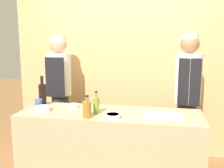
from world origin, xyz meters
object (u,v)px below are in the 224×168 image
Objects in this scene: sauce_bowl_green at (73,105)px; sauce_bowl_brown at (113,116)px; bottle_soy at (42,94)px; chef_right at (187,96)px; sauce_bowl_white at (42,109)px; bottle_vinegar at (87,109)px; chef_left at (60,91)px; cup_blue at (39,104)px; cutting_board at (163,116)px; bottle_oil at (96,105)px.

sauce_bowl_green reaches higher than sauce_bowl_brown.
chef_right is (1.66, 0.57, -0.08)m from bottle_soy.
sauce_bowl_green is at bearing -154.45° from chef_right.
sauce_bowl_white is (-0.77, 0.09, 0.01)m from sauce_bowl_brown.
bottle_soy reaches higher than bottle_vinegar.
sauce_bowl_brown is at bearing -30.56° from sauce_bowl_green.
chef_left reaches higher than sauce_bowl_green.
bottle_vinegar is at bearing -55.10° from chef_left.
bottle_soy is at bearing 159.27° from sauce_bowl_brown.
sauce_bowl_green is 1.14× the size of cup_blue.
cup_blue is 0.70m from chef_left.
sauce_bowl_green is 0.99m from cutting_board.
bottle_soy is 0.58m from chef_left.
bottle_soy is (-1.36, 0.20, 0.12)m from cutting_board.
sauce_bowl_green is 0.36m from bottle_oil.
sauce_bowl_white is 0.15m from cup_blue.
bottle_oil reaches higher than bottle_vinegar.
cutting_board is 0.75m from bottle_vinegar.
cutting_board is at bearing -3.17° from cup_blue.
chef_left is at bearing 124.90° from bottle_vinegar.
sauce_bowl_green is 0.40m from bottle_soy.
chef_right is (0.30, 0.77, 0.04)m from cutting_board.
chef_right is at bearing 38.99° from bottle_oil.
bottle_oil is at bearing 147.75° from sauce_bowl_brown.
bottle_vinegar is 0.96× the size of bottle_oil.
cup_blue is (-0.37, -0.09, 0.03)m from sauce_bowl_green.
bottle_oil is at bearing 2.75° from sauce_bowl_white.
bottle_vinegar is at bearing -30.28° from bottle_soy.
chef_right is at bearing 27.68° from sauce_bowl_white.
bottle_oil is 1.25m from chef_right.
bottle_oil reaches higher than sauce_bowl_green.
sauce_bowl_white is 0.76× the size of bottle_vinegar.
sauce_bowl_white reaches higher than sauce_bowl_brown.
bottle_vinegar is at bearing -137.28° from chef_right.
cutting_board is at bearing -29.19° from chef_left.
bottle_soy is (-0.11, 0.24, 0.10)m from sauce_bowl_white.
chef_right is at bearing 49.42° from sauce_bowl_brown.
sauce_bowl_green is 0.30× the size of cutting_board.
bottle_oil is 0.14× the size of chef_left.
bottle_soy is at bearing 171.69° from cutting_board.
chef_right is (0.97, 0.79, -0.04)m from bottle_oil.
bottle_vinegar is (0.26, -0.33, 0.06)m from sauce_bowl_green.
cup_blue is at bearing -86.44° from bottle_soy.
bottle_oil is 2.33× the size of cup_blue.
sauce_bowl_brown is 0.50m from cutting_board.
cup_blue is (0.01, -0.12, -0.08)m from bottle_soy.
cup_blue reaches higher than sauce_bowl_green.
cup_blue is at bearing -87.38° from chef_left.
sauce_bowl_white is at bearing -65.82° from bottle_soy.
sauce_bowl_white is at bearing -178.13° from cutting_board.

